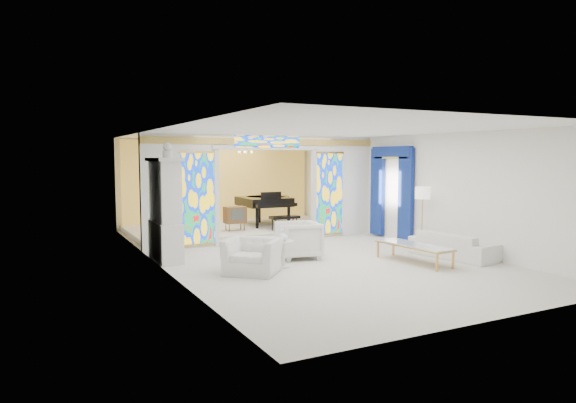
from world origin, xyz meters
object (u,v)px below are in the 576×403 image
coffee_table (414,246)px  tv_console (235,215)px  china_cabinet (165,210)px  sofa (453,245)px  armchair_left (252,256)px  grand_piano (266,201)px  armchair_right (298,240)px

coffee_table → tv_console: 5.93m
china_cabinet → sofa: (6.17, -2.82, -0.86)m
armchair_left → sofa: bearing=33.5°
china_cabinet → grand_piano: size_ratio=0.99×
grand_piano → tv_console: 1.73m
armchair_left → armchair_right: armchair_right is taller
armchair_right → tv_console: (-0.11, 3.83, 0.21)m
armchair_left → tv_console: size_ratio=1.52×
armchair_right → sofa: (3.31, -1.64, -0.13)m
armchair_right → grand_piano: grand_piano is taller
china_cabinet → armchair_right: china_cabinet is taller
sofa → grand_piano: bearing=8.8°
sofa → coffee_table: bearing=83.5°
armchair_right → coffee_table: armchair_right is taller
china_cabinet → coffee_table: size_ratio=1.37×
grand_piano → sofa: bearing=-72.8°
armchair_right → tv_console: bearing=-167.8°
armchair_left → coffee_table: armchair_left is taller
sofa → coffee_table: sofa is taller
coffee_table → grand_piano: size_ratio=0.72×
china_cabinet → tv_console: size_ratio=3.77×
coffee_table → tv_console: bearing=111.6°
china_cabinet → armchair_right: 3.18m
coffee_table → china_cabinet: bearing=149.9°
china_cabinet → sofa: 6.84m
armchair_right → coffee_table: bearing=61.5°
armchair_right → armchair_left: bearing=-48.5°
armchair_right → china_cabinet: bearing=-101.9°
armchair_left → grand_piano: size_ratio=0.40×
china_cabinet → sofa: china_cabinet is taller
china_cabinet → armchair_left: china_cabinet is taller
armchair_left → coffee_table: bearing=30.2°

